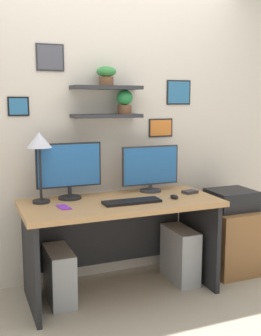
# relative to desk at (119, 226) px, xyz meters

# --- Properties ---
(ground_plane) EXTENTS (8.00, 8.00, 0.00)m
(ground_plane) POSITION_rel_desk_xyz_m (0.00, -0.05, -0.54)
(ground_plane) COLOR tan
(back_wall_assembly) EXTENTS (4.40, 0.24, 2.70)m
(back_wall_assembly) POSITION_rel_desk_xyz_m (-0.00, 0.38, 0.82)
(back_wall_assembly) COLOR beige
(back_wall_assembly) RESTS_ON ground
(desk) EXTENTS (1.51, 0.68, 0.75)m
(desk) POSITION_rel_desk_xyz_m (0.00, 0.00, 0.00)
(desk) COLOR tan
(desk) RESTS_ON ground
(monitor_left) EXTENTS (0.51, 0.18, 0.44)m
(monitor_left) POSITION_rel_desk_xyz_m (-0.35, 0.16, 0.45)
(monitor_left) COLOR black
(monitor_left) RESTS_ON desk
(monitor_right) EXTENTS (0.50, 0.18, 0.39)m
(monitor_right) POSITION_rel_desk_xyz_m (0.35, 0.16, 0.41)
(monitor_right) COLOR #2D2D33
(monitor_right) RESTS_ON desk
(keyboard) EXTENTS (0.44, 0.14, 0.02)m
(keyboard) POSITION_rel_desk_xyz_m (0.05, -0.15, 0.22)
(keyboard) COLOR black
(keyboard) RESTS_ON desk
(computer_mouse) EXTENTS (0.06, 0.09, 0.03)m
(computer_mouse) POSITION_rel_desk_xyz_m (0.41, -0.15, 0.23)
(computer_mouse) COLOR black
(computer_mouse) RESTS_ON desk
(desk_lamp) EXTENTS (0.18, 0.18, 0.53)m
(desk_lamp) POSITION_rel_desk_xyz_m (-0.58, 0.11, 0.64)
(desk_lamp) COLOR black
(desk_lamp) RESTS_ON desk
(cell_phone) EXTENTS (0.09, 0.15, 0.01)m
(cell_phone) POSITION_rel_desk_xyz_m (-0.46, -0.10, 0.22)
(cell_phone) COLOR purple
(cell_phone) RESTS_ON desk
(scissors_tray) EXTENTS (0.13, 0.10, 0.02)m
(scissors_tray) POSITION_rel_desk_xyz_m (0.62, -0.03, 0.23)
(scissors_tray) COLOR #2D2D33
(scissors_tray) RESTS_ON desk
(drawer_cabinet) EXTENTS (0.44, 0.50, 0.56)m
(drawer_cabinet) POSITION_rel_desk_xyz_m (1.06, 0.01, -0.25)
(drawer_cabinet) COLOR brown
(drawer_cabinet) RESTS_ON ground
(printer) EXTENTS (0.38, 0.34, 0.17)m
(printer) POSITION_rel_desk_xyz_m (1.06, 0.01, 0.11)
(printer) COLOR black
(printer) RESTS_ON drawer_cabinet
(computer_tower_left) EXTENTS (0.18, 0.40, 0.41)m
(computer_tower_left) POSITION_rel_desk_xyz_m (-0.48, -0.01, -0.33)
(computer_tower_left) COLOR #99999E
(computer_tower_left) RESTS_ON ground
(computer_tower_right) EXTENTS (0.18, 0.40, 0.45)m
(computer_tower_right) POSITION_rel_desk_xyz_m (0.54, -0.02, -0.31)
(computer_tower_right) COLOR #99999E
(computer_tower_right) RESTS_ON ground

